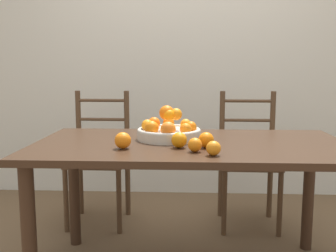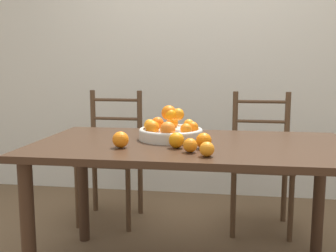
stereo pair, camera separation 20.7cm
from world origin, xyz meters
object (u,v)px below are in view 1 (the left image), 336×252
object	(u,v)px
fruit_bowl	(169,130)
orange_loose_4	(179,140)
orange_loose_1	(123,140)
chair_right	(249,162)
orange_loose_2	(206,140)
orange_loose_0	(213,148)
orange_loose_3	(195,145)
chair_left	(99,160)

from	to	relation	value
fruit_bowl	orange_loose_4	world-z (taller)	fruit_bowl
orange_loose_1	chair_right	size ratio (longest dim) A/B	0.08
chair_right	orange_loose_2	bearing A→B (deg)	-110.50
fruit_bowl	orange_loose_1	distance (m)	0.34
fruit_bowl	orange_loose_1	size ratio (longest dim) A/B	4.33
orange_loose_0	orange_loose_4	xyz separation A→B (m)	(-0.16, 0.17, 0.01)
orange_loose_0	orange_loose_2	world-z (taller)	orange_loose_2
chair_right	orange_loose_3	bearing A→B (deg)	-111.38
orange_loose_1	orange_loose_2	bearing A→B (deg)	5.79
orange_loose_1	chair_left	distance (m)	1.07
orange_loose_3	orange_loose_4	distance (m)	0.12
chair_right	orange_loose_4	bearing A→B (deg)	-117.16
orange_loose_1	chair_left	size ratio (longest dim) A/B	0.08
orange_loose_0	orange_loose_2	xyz separation A→B (m)	(-0.02, 0.18, 0.01)
orange_loose_4	chair_right	distance (m)	1.10
fruit_bowl	orange_loose_2	size ratio (longest dim) A/B	4.53
orange_loose_3	orange_loose_4	xyz separation A→B (m)	(-0.08, 0.09, 0.01)
fruit_bowl	orange_loose_0	world-z (taller)	fruit_bowl
orange_loose_2	orange_loose_3	xyz separation A→B (m)	(-0.06, -0.10, -0.01)
orange_loose_0	fruit_bowl	bearing A→B (deg)	119.25
orange_loose_3	chair_right	world-z (taller)	chair_right
orange_loose_0	orange_loose_2	distance (m)	0.18
fruit_bowl	orange_loose_0	size ratio (longest dim) A/B	5.24
orange_loose_3	chair_right	size ratio (longest dim) A/B	0.07
orange_loose_0	orange_loose_2	bearing A→B (deg)	98.08
orange_loose_0	chair_right	distance (m)	1.19
orange_loose_4	chair_right	bearing A→B (deg)	61.87
fruit_bowl	chair_left	size ratio (longest dim) A/B	0.36
orange_loose_2	chair_left	world-z (taller)	chair_left
orange_loose_0	orange_loose_2	size ratio (longest dim) A/B	0.86
orange_loose_2	orange_loose_3	world-z (taller)	orange_loose_2
fruit_bowl	orange_loose_1	world-z (taller)	fruit_bowl
orange_loose_0	orange_loose_1	xyz separation A→B (m)	(-0.44, 0.13, 0.01)
orange_loose_2	chair_right	size ratio (longest dim) A/B	0.08
fruit_bowl	chair_right	size ratio (longest dim) A/B	0.36
orange_loose_4	orange_loose_1	bearing A→B (deg)	-173.05
fruit_bowl	chair_right	world-z (taller)	chair_right
orange_loose_1	orange_loose_3	xyz separation A→B (m)	(0.35, -0.06, -0.01)
orange_loose_4	chair_left	size ratio (longest dim) A/B	0.08
fruit_bowl	orange_loose_0	xyz separation A→B (m)	(0.22, -0.40, -0.02)
orange_loose_2	chair_left	bearing A→B (deg)	129.26
orange_loose_0	chair_right	bearing A→B (deg)	72.90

